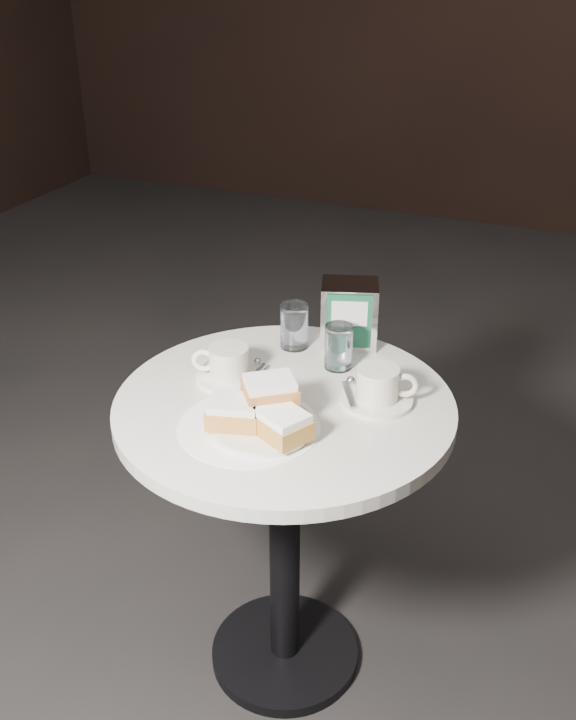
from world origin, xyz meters
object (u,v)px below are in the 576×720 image
Objects in this scene: napkin_dispenser at (349,314)px; cafe_table at (284,479)px; water_glass_right at (339,347)px; beignet_plate at (262,415)px; coffee_cup_right at (378,388)px; water_glass_left at (294,327)px; coffee_cup_left at (228,365)px.

cafe_table is at bearing -115.59° from napkin_dispenser.
napkin_dispenser reaches higher than cafe_table.
cafe_table is 0.31m from water_glass_right.
beignet_plate is at bearing -88.56° from cafe_table.
coffee_cup_right is at bearing 21.09° from cafe_table.
beignet_plate is (0.00, -0.12, 0.23)m from cafe_table.
water_glass_left is (-0.07, 0.23, 0.25)m from cafe_table.
coffee_cup_right is 1.81× the size of water_glass_right.
beignet_plate is 2.22× the size of water_glass_right.
cafe_table is at bearing -173.19° from coffee_cup_right.
water_glass_right reaches higher than beignet_plate.
cafe_table is 7.46× the size of water_glass_right.
coffee_cup_left is at bearing 165.36° from cafe_table.
beignet_plate is 0.42m from napkin_dispenser.
water_glass_right is at bearing 17.46° from coffee_cup_left.
water_glass_left is at bearing 156.98° from water_glass_right.
cafe_table is at bearing 91.44° from beignet_plate.
napkin_dispenser reaches higher than water_glass_right.
napkin_dispenser is (-0.14, 0.23, 0.04)m from coffee_cup_right.
water_glass_right is at bearing 80.20° from beignet_plate.
coffee_cup_right is 0.30m from water_glass_left.
water_glass_left is (-0.25, 0.16, 0.02)m from coffee_cup_right.
napkin_dispenser reaches higher than coffee_cup_right.
napkin_dispenser is at bearing 98.13° from water_glass_right.
water_glass_left is 0.13m from napkin_dispenser.
coffee_cup_right reaches higher than cafe_table.
beignet_plate is 1.21× the size of coffee_cup_left.
coffee_cup_left is 0.32m from coffee_cup_right.
water_glass_right is at bearing 73.13° from cafe_table.
beignet_plate is 1.22× the size of coffee_cup_right.
water_glass_left reaches higher than coffee_cup_right.
napkin_dispenser is at bearing 37.14° from coffee_cup_left.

